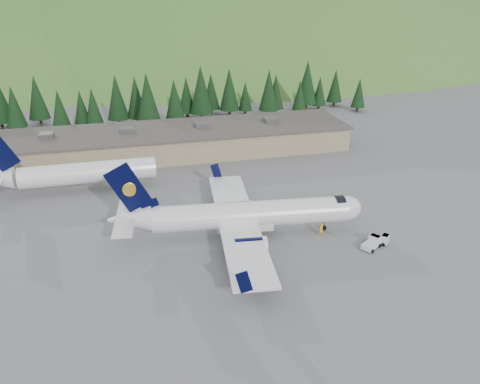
% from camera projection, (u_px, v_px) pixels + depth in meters
% --- Properties ---
extents(ground, '(600.00, 600.00, 0.00)m').
position_uv_depth(ground, '(251.00, 235.00, 65.14)').
color(ground, '#58585C').
extents(airliner, '(34.94, 32.87, 11.59)m').
position_uv_depth(airliner, '(244.00, 216.00, 63.78)').
color(airliner, white).
rests_on(airliner, ground).
extents(second_airliner, '(27.50, 11.00, 10.05)m').
position_uv_depth(second_airliner, '(71.00, 174.00, 77.55)').
color(second_airliner, white).
rests_on(second_airliner, ground).
extents(baggage_tug_a, '(3.20, 2.79, 1.53)m').
position_uv_depth(baggage_tug_a, '(372.00, 243.00, 61.73)').
color(baggage_tug_a, silver).
rests_on(baggage_tug_a, ground).
extents(baggage_tug_b, '(2.76, 2.77, 1.39)m').
position_uv_depth(baggage_tug_b, '(380.00, 239.00, 62.88)').
color(baggage_tug_b, silver).
rests_on(baggage_tug_b, ground).
extents(terminal_building, '(71.00, 17.00, 6.10)m').
position_uv_depth(terminal_building, '(178.00, 141.00, 96.62)').
color(terminal_building, '#8B7E56').
rests_on(terminal_building, ground).
extents(ramp_worker, '(0.78, 0.63, 1.87)m').
position_uv_depth(ramp_worker, '(321.00, 230.00, 64.52)').
color(ramp_worker, yellow).
rests_on(ramp_worker, ground).
extents(tree_line, '(112.17, 19.30, 14.44)m').
position_uv_depth(tree_line, '(129.00, 97.00, 114.01)').
color(tree_line, black).
rests_on(tree_line, ground).
extents(hills, '(614.00, 330.00, 300.00)m').
position_uv_depth(hills, '(241.00, 186.00, 294.51)').
color(hills, '#236422').
rests_on(hills, ground).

